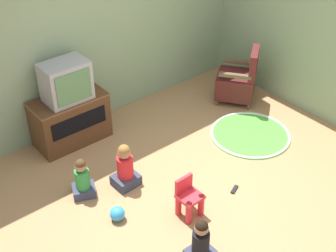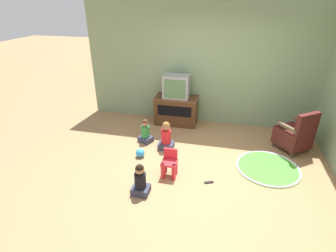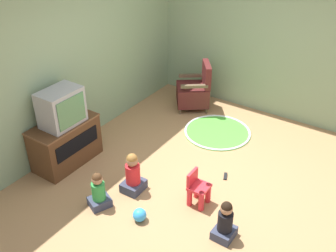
{
  "view_description": "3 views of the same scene",
  "coord_description": "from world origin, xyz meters",
  "px_view_note": "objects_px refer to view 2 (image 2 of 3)",
  "views": [
    {
      "loc": [
        -3.07,
        -3.02,
        3.82
      ],
      "look_at": [
        -0.35,
        0.29,
        0.84
      ],
      "focal_mm": 50.0,
      "sensor_mm": 36.0,
      "label": 1
    },
    {
      "loc": [
        0.31,
        -3.82,
        2.74
      ],
      "look_at": [
        -0.65,
        0.31,
        0.65
      ],
      "focal_mm": 28.0,
      "sensor_mm": 36.0,
      "label": 2
    },
    {
      "loc": [
        -3.9,
        -2.08,
        3.51
      ],
      "look_at": [
        -0.35,
        0.31,
        0.9
      ],
      "focal_mm": 42.0,
      "sensor_mm": 36.0,
      "label": 3
    }
  ],
  "objects_px": {
    "remote_control": "(209,182)",
    "child_watching_left": "(166,137)",
    "yellow_kid_chair": "(170,165)",
    "black_armchair": "(295,135)",
    "television": "(176,86)",
    "child_watching_right": "(145,132)",
    "toy_ball": "(140,153)",
    "tv_cabinet": "(176,110)",
    "child_watching_center": "(140,181)"
  },
  "relations": [
    {
      "from": "child_watching_right",
      "to": "tv_cabinet",
      "type": "bearing_deg",
      "value": 90.52
    },
    {
      "from": "tv_cabinet",
      "to": "yellow_kid_chair",
      "type": "xyz_separation_m",
      "value": [
        0.3,
        -2.05,
        -0.14
      ]
    },
    {
      "from": "tv_cabinet",
      "to": "yellow_kid_chair",
      "type": "relative_size",
      "value": 2.11
    },
    {
      "from": "tv_cabinet",
      "to": "television",
      "type": "distance_m",
      "value": 0.58
    },
    {
      "from": "black_armchair",
      "to": "television",
      "type": "bearing_deg",
      "value": -52.03
    },
    {
      "from": "child_watching_center",
      "to": "remote_control",
      "type": "xyz_separation_m",
      "value": [
        1.01,
        0.49,
        -0.22
      ]
    },
    {
      "from": "child_watching_center",
      "to": "yellow_kid_chair",
      "type": "bearing_deg",
      "value": 59.69
    },
    {
      "from": "television",
      "to": "yellow_kid_chair",
      "type": "bearing_deg",
      "value": -81.53
    },
    {
      "from": "black_armchair",
      "to": "remote_control",
      "type": "xyz_separation_m",
      "value": [
        -1.51,
        -1.41,
        -0.33
      ]
    },
    {
      "from": "yellow_kid_chair",
      "to": "remote_control",
      "type": "xyz_separation_m",
      "value": [
        0.68,
        -0.06,
        -0.2
      ]
    },
    {
      "from": "black_armchair",
      "to": "child_watching_left",
      "type": "relative_size",
      "value": 1.48
    },
    {
      "from": "child_watching_right",
      "to": "toy_ball",
      "type": "height_order",
      "value": "child_watching_right"
    },
    {
      "from": "tv_cabinet",
      "to": "remote_control",
      "type": "height_order",
      "value": "tv_cabinet"
    },
    {
      "from": "yellow_kid_chair",
      "to": "child_watching_left",
      "type": "height_order",
      "value": "child_watching_left"
    },
    {
      "from": "child_watching_left",
      "to": "black_armchair",
      "type": "bearing_deg",
      "value": 9.65
    },
    {
      "from": "yellow_kid_chair",
      "to": "child_watching_right",
      "type": "relative_size",
      "value": 0.92
    },
    {
      "from": "child_watching_left",
      "to": "tv_cabinet",
      "type": "bearing_deg",
      "value": 89.96
    },
    {
      "from": "tv_cabinet",
      "to": "television",
      "type": "bearing_deg",
      "value": -90.0
    },
    {
      "from": "child_watching_right",
      "to": "toy_ball",
      "type": "distance_m",
      "value": 0.61
    },
    {
      "from": "black_armchair",
      "to": "remote_control",
      "type": "distance_m",
      "value": 2.09
    },
    {
      "from": "child_watching_left",
      "to": "child_watching_center",
      "type": "xyz_separation_m",
      "value": [
        -0.07,
        -1.4,
        -0.03
      ]
    },
    {
      "from": "yellow_kid_chair",
      "to": "child_watching_left",
      "type": "bearing_deg",
      "value": 106.34
    },
    {
      "from": "tv_cabinet",
      "to": "toy_ball",
      "type": "bearing_deg",
      "value": -102.77
    },
    {
      "from": "child_watching_left",
      "to": "child_watching_center",
      "type": "height_order",
      "value": "child_watching_left"
    },
    {
      "from": "yellow_kid_chair",
      "to": "child_watching_left",
      "type": "relative_size",
      "value": 0.8
    },
    {
      "from": "child_watching_left",
      "to": "remote_control",
      "type": "height_order",
      "value": "child_watching_left"
    },
    {
      "from": "black_armchair",
      "to": "child_watching_center",
      "type": "xyz_separation_m",
      "value": [
        -2.52,
        -1.9,
        -0.12
      ]
    },
    {
      "from": "yellow_kid_chair",
      "to": "child_watching_left",
      "type": "distance_m",
      "value": 0.89
    },
    {
      "from": "television",
      "to": "child_watching_right",
      "type": "distance_m",
      "value": 1.3
    },
    {
      "from": "tv_cabinet",
      "to": "black_armchair",
      "type": "relative_size",
      "value": 1.14
    },
    {
      "from": "child_watching_left",
      "to": "toy_ball",
      "type": "distance_m",
      "value": 0.61
    },
    {
      "from": "yellow_kid_chair",
      "to": "toy_ball",
      "type": "xyz_separation_m",
      "value": [
        -0.67,
        0.43,
        -0.12
      ]
    },
    {
      "from": "television",
      "to": "black_armchair",
      "type": "xyz_separation_m",
      "value": [
        2.49,
        -0.67,
        -0.58
      ]
    },
    {
      "from": "remote_control",
      "to": "child_watching_left",
      "type": "bearing_deg",
      "value": 113.62
    },
    {
      "from": "black_armchair",
      "to": "child_watching_left",
      "type": "bearing_deg",
      "value": -25.31
    },
    {
      "from": "child_watching_center",
      "to": "black_armchair",
      "type": "bearing_deg",
      "value": 37.64
    },
    {
      "from": "television",
      "to": "toy_ball",
      "type": "distance_m",
      "value": 1.84
    },
    {
      "from": "black_armchair",
      "to": "toy_ball",
      "type": "relative_size",
      "value": 5.11
    },
    {
      "from": "television",
      "to": "child_watching_center",
      "type": "relative_size",
      "value": 1.11
    },
    {
      "from": "tv_cabinet",
      "to": "child_watching_right",
      "type": "bearing_deg",
      "value": -113.21
    },
    {
      "from": "toy_ball",
      "to": "child_watching_center",
      "type": "bearing_deg",
      "value": -70.99
    },
    {
      "from": "child_watching_center",
      "to": "child_watching_right",
      "type": "bearing_deg",
      "value": 105.47
    },
    {
      "from": "child_watching_center",
      "to": "toy_ball",
      "type": "distance_m",
      "value": 1.05
    },
    {
      "from": "child_watching_left",
      "to": "child_watching_right",
      "type": "height_order",
      "value": "child_watching_left"
    },
    {
      "from": "child_watching_left",
      "to": "toy_ball",
      "type": "bearing_deg",
      "value": -136.31
    },
    {
      "from": "toy_ball",
      "to": "child_watching_right",
      "type": "bearing_deg",
      "value": 97.43
    },
    {
      "from": "yellow_kid_chair",
      "to": "toy_ball",
      "type": "height_order",
      "value": "yellow_kid_chair"
    },
    {
      "from": "tv_cabinet",
      "to": "black_armchair",
      "type": "bearing_deg",
      "value": -15.81
    },
    {
      "from": "television",
      "to": "child_watching_right",
      "type": "relative_size",
      "value": 1.13
    },
    {
      "from": "tv_cabinet",
      "to": "child_watching_right",
      "type": "relative_size",
      "value": 1.93
    }
  ]
}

